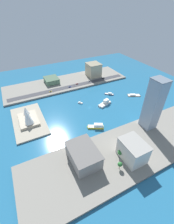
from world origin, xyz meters
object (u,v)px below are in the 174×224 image
object	(u,v)px
pickup_red	(77,84)
suv_black	(103,78)
office_block_beige	(93,70)
patrol_launch_navy	(109,94)
carpark_squat_concrete	(83,155)
traffic_light_waterfront	(74,86)
terminal_long_green	(52,80)
sedan_silver	(89,81)
barge_flat_brown	(133,95)
ferry_white_commuter	(105,103)
tower_tall_glass	(153,105)
taxi_yellow_cab	(50,91)
hotel_broad_white	(133,151)
hatchback_blue	(70,87)
sailboat_small_white	(80,103)
opera_landmark	(28,117)
ferry_yellow_fast	(96,126)

from	to	relation	value
pickup_red	suv_black	bearing A→B (deg)	-90.60
office_block_beige	suv_black	xyz separation A→B (m)	(-22.57, -11.91, -12.29)
pickup_red	suv_black	distance (m)	60.31
patrol_launch_navy	office_block_beige	bearing A→B (deg)	-8.00
carpark_squat_concrete	traffic_light_waterfront	bearing A→B (deg)	-19.86
terminal_long_green	office_block_beige	distance (m)	90.53
carpark_squat_concrete	sedan_silver	distance (m)	186.02
office_block_beige	barge_flat_brown	bearing A→B (deg)	-166.58
patrol_launch_navy	barge_flat_brown	bearing A→B (deg)	-122.24
ferry_white_commuter	patrol_launch_navy	distance (m)	33.48
tower_tall_glass	carpark_squat_concrete	world-z (taller)	tower_tall_glass
traffic_light_waterfront	taxi_yellow_cab	bearing A→B (deg)	84.13
ferry_white_commuter	terminal_long_green	xyz separation A→B (m)	(112.13, 54.39, 4.82)
patrol_launch_navy	sedan_silver	size ratio (longest dim) A/B	2.99
hotel_broad_white	hatchback_blue	world-z (taller)	hotel_broad_white
tower_tall_glass	suv_black	xyz separation A→B (m)	(151.78, -26.93, -32.20)
tower_tall_glass	office_block_beige	size ratio (longest dim) A/B	2.35
barge_flat_brown	hotel_broad_white	size ratio (longest dim) A/B	0.81
pickup_red	terminal_long_green	bearing A→B (deg)	53.10
sailboat_small_white	suv_black	distance (m)	101.02
opera_landmark	traffic_light_waterfront	bearing A→B (deg)	-57.57
patrol_launch_navy	carpark_squat_concrete	world-z (taller)	carpark_squat_concrete
taxi_yellow_cab	sedan_silver	xyz separation A→B (m)	(5.31, -81.04, 0.08)
tower_tall_glass	sedan_silver	distance (m)	155.05
office_block_beige	sedan_silver	distance (m)	34.23
pickup_red	ferry_yellow_fast	bearing A→B (deg)	167.79
tower_tall_glass	terminal_long_green	bearing A→B (deg)	22.15
office_block_beige	hotel_broad_white	bearing A→B (deg)	161.85
terminal_long_green	traffic_light_waterfront	xyz separation A→B (m)	(-41.82, -31.20, -0.27)
barge_flat_brown	tower_tall_glass	bearing A→B (deg)	151.31
carpark_squat_concrete	terminal_long_green	bearing A→B (deg)	-6.98
ferry_white_commuter	barge_flat_brown	bearing A→B (deg)	-89.25
tower_tall_glass	sedan_silver	bearing A→B (deg)	2.76
ferry_white_commuter	pickup_red	xyz separation A→B (m)	(81.15, 13.12, 1.10)
opera_landmark	terminal_long_green	bearing A→B (deg)	-31.77
suv_black	sedan_silver	world-z (taller)	sedan_silver
carpark_squat_concrete	sedan_silver	world-z (taller)	carpark_squat_concrete
office_block_beige	opera_landmark	world-z (taller)	office_block_beige
patrol_launch_navy	opera_landmark	world-z (taller)	opera_landmark
suv_black	opera_landmark	xyz separation A→B (m)	(-70.03, 164.53, 5.19)
hatchback_blue	sedan_silver	xyz separation A→B (m)	(4.41, -43.22, 0.10)
barge_flat_brown	ferry_yellow_fast	distance (m)	108.31
pickup_red	suv_black	world-z (taller)	suv_black
patrol_launch_navy	opera_landmark	bearing A→B (deg)	95.16
patrol_launch_navy	taxi_yellow_cab	xyz separation A→B (m)	(51.68, 92.14, 2.43)
ferry_white_commuter	hotel_broad_white	distance (m)	106.94
ferry_white_commuter	hotel_broad_white	world-z (taller)	hotel_broad_white
carpark_squat_concrete	opera_landmark	distance (m)	100.30
traffic_light_waterfront	hotel_broad_white	bearing A→B (deg)	177.14
office_block_beige	traffic_light_waterfront	bearing A→B (deg)	119.28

